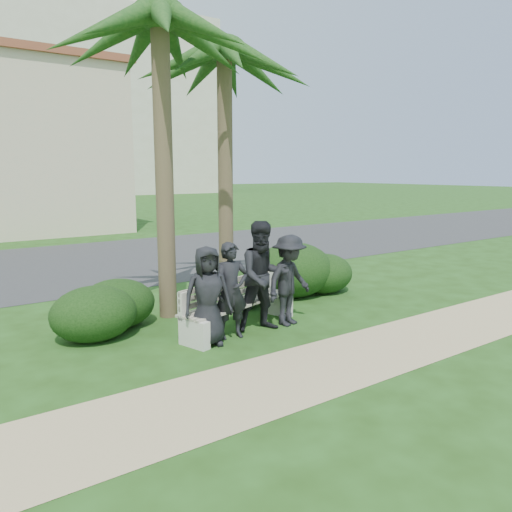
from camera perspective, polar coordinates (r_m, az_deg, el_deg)
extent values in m
plane|color=#203E11|center=(8.78, 3.17, -7.81)|extent=(160.00, 160.00, 0.00)
cube|color=tan|center=(7.53, 11.89, -11.02)|extent=(30.00, 1.60, 0.01)
cube|color=#2D2D30|center=(15.67, -15.37, -0.34)|extent=(160.00, 8.00, 0.01)
cube|color=beige|center=(24.91, -26.08, 10.72)|extent=(8.00, 8.00, 7.00)
cube|color=brown|center=(25.30, -26.72, 18.98)|extent=(8.40, 8.40, 0.30)
cube|color=beige|center=(64.89, -18.64, 15.72)|extent=(26.00, 18.00, 20.00)
cube|color=#9E9684|center=(8.39, -1.77, -5.52)|extent=(2.39, 1.15, 0.04)
cube|color=#9E9684|center=(8.52, -2.65, -3.61)|extent=(2.25, 0.68, 0.27)
cube|color=beige|center=(7.93, -8.38, -8.22)|extent=(0.30, 0.56, 0.43)
cube|color=beige|center=(9.07, 3.99, -5.83)|extent=(0.30, 0.56, 0.43)
imported|color=black|center=(7.62, -5.57, -4.58)|extent=(0.84, 0.65, 1.53)
imported|color=black|center=(7.91, -2.83, -3.96)|extent=(0.61, 0.45, 1.54)
imported|color=black|center=(8.25, 0.87, -2.33)|extent=(1.04, 0.89, 1.84)
imported|color=black|center=(8.58, 3.81, -2.79)|extent=(1.12, 0.79, 1.57)
ellipsoid|color=black|center=(8.31, -18.05, -6.10)|extent=(1.36, 1.12, 0.89)
ellipsoid|color=black|center=(8.85, -15.63, -5.12)|extent=(1.31, 1.08, 0.86)
ellipsoid|color=black|center=(9.76, -1.64, -3.75)|extent=(1.13, 0.93, 0.74)
ellipsoid|color=black|center=(10.65, 4.25, -1.41)|extent=(1.81, 1.49, 1.18)
ellipsoid|color=black|center=(11.05, 7.78, -1.87)|extent=(1.34, 1.11, 0.88)
cylinder|color=brown|center=(9.02, -10.46, 9.39)|extent=(0.32, 0.32, 5.23)
cylinder|color=brown|center=(10.87, -3.52, 9.32)|extent=(0.32, 0.32, 5.14)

